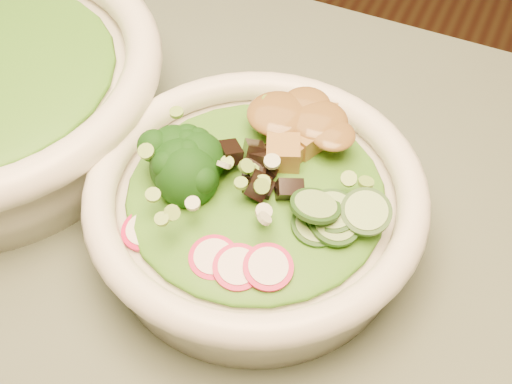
% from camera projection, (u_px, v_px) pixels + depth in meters
% --- Properties ---
extents(salad_bowl, '(0.24, 0.24, 0.06)m').
position_uv_depth(salad_bowl, '(256.00, 209.00, 0.50)').
color(salad_bowl, white).
rests_on(salad_bowl, dining_table).
extents(lettuce_bed, '(0.18, 0.18, 0.02)m').
position_uv_depth(lettuce_bed, '(256.00, 191.00, 0.48)').
color(lettuce_bed, '#216415').
rests_on(lettuce_bed, salad_bowl).
extents(broccoli_florets, '(0.07, 0.07, 0.04)m').
position_uv_depth(broccoli_florets, '(184.00, 152.00, 0.49)').
color(broccoli_florets, black).
rests_on(broccoli_florets, salad_bowl).
extents(radish_slices, '(0.10, 0.04, 0.02)m').
position_uv_depth(radish_slices, '(216.00, 253.00, 0.45)').
color(radish_slices, '#B60E3D').
rests_on(radish_slices, salad_bowl).
extents(cucumber_slices, '(0.07, 0.07, 0.03)m').
position_uv_depth(cucumber_slices, '(333.00, 215.00, 0.46)').
color(cucumber_slices, '#8AB866').
rests_on(cucumber_slices, salad_bowl).
extents(mushroom_heap, '(0.07, 0.07, 0.03)m').
position_uv_depth(mushroom_heap, '(263.00, 170.00, 0.48)').
color(mushroom_heap, black).
rests_on(mushroom_heap, salad_bowl).
extents(tofu_cubes, '(0.08, 0.06, 0.03)m').
position_uv_depth(tofu_cubes, '(294.00, 130.00, 0.51)').
color(tofu_cubes, olive).
rests_on(tofu_cubes, salad_bowl).
extents(peanut_sauce, '(0.06, 0.05, 0.01)m').
position_uv_depth(peanut_sauce, '(295.00, 119.00, 0.50)').
color(peanut_sauce, brown).
rests_on(peanut_sauce, tofu_cubes).
extents(scallion_garnish, '(0.17, 0.17, 0.02)m').
position_uv_depth(scallion_garnish, '(256.00, 171.00, 0.47)').
color(scallion_garnish, '#71A339').
rests_on(scallion_garnish, salad_bowl).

